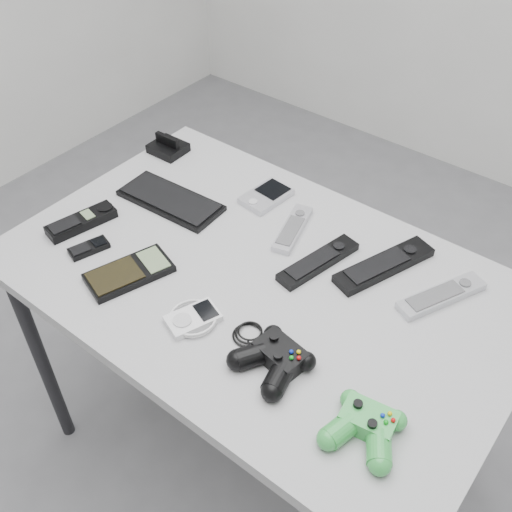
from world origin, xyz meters
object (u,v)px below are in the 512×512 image
Objects in this scene: mobile_phone at (89,248)px; controller_green at (365,425)px; pda at (266,196)px; pda_keyboard at (170,200)px; mp3_player at (193,318)px; cordless_handset at (81,221)px; calculator at (129,272)px; desk at (260,296)px; remote_black_a at (318,261)px; controller_black at (275,357)px; remote_black_b at (384,265)px; remote_silver_b at (442,295)px; remote_silver_a at (293,228)px.

mobile_phone is 0.73m from controller_green.
pda_keyboard is at bearing -132.72° from pda.
cordless_handset is at bearing -167.60° from mp3_player.
pda reaches higher than calculator.
remote_black_a is at bearing 52.83° from desk.
controller_black reaches higher than mobile_phone.
controller_green is at bearing -33.46° from remote_black_a.
remote_black_b is 0.14m from remote_silver_b.
desk is at bearing 143.95° from controller_green.
controller_green is at bearing 16.61° from calculator.
remote_silver_a is 1.24× the size of controller_green.
controller_green is (0.41, -0.36, 0.01)m from remote_silver_a.
pda is 0.73× the size of remote_silver_a.
desk is 12.52× the size of mobile_phone.
calculator is at bearing -141.66° from desk.
controller_black reaches higher than calculator.
remote_black_a is 0.52m from mobile_phone.
cordless_handset is at bearing -160.27° from remote_silver_a.
desk is at bearing -115.26° from remote_black_a.
desk is 4.19× the size of pda_keyboard.
cordless_handset is at bearing 166.55° from controller_green.
controller_green reaches higher than remote_black_b.
desk is 5.47× the size of remote_silver_b.
cordless_handset is 0.73× the size of controller_black.
mp3_player is (-0.11, -0.29, -0.00)m from remote_black_a.
remote_black_b is (0.54, 0.12, 0.00)m from pda_keyboard.
mp3_player is (-0.37, -0.37, -0.00)m from remote_silver_b.
cordless_handset is (-0.28, -0.36, 0.00)m from pda.
remote_silver_a is 0.81× the size of remote_black_a.
desk is at bearing 143.36° from controller_black.
remote_black_b is 0.36m from controller_black.
remote_silver_b is (0.68, 0.11, 0.00)m from pda_keyboard.
cordless_handset is at bearing -174.23° from calculator.
mp3_player is (0.13, -0.41, -0.00)m from pda.
controller_green is at bearing -23.17° from pda_keyboard.
remote_black_b reaches higher than mp3_player.
remote_black_a is 1.52× the size of controller_green.
pda is 0.62× the size of remote_silver_b.
desk is 0.39m from remote_silver_b.
remote_silver_a is 1.93× the size of mobile_phone.
controller_black reaches higher than mp3_player.
pda is 0.45m from mobile_phone.
remote_silver_b reaches higher than mobile_phone.
calculator is 0.80× the size of controller_black.
mobile_phone is 0.33m from mp3_player.
cordless_handset reaches higher than remote_silver_b.
mp3_player is at bearing -42.46° from pda_keyboard.
remote_silver_a is at bearing 111.43° from mp3_player.
desk is 0.20m from mp3_player.
remote_black_a is 1.16× the size of calculator.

